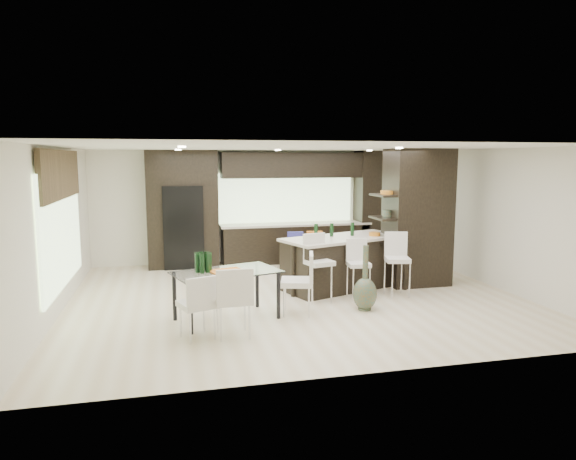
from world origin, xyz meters
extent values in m
plane|color=beige|center=(0.00, 0.00, 0.00)|extent=(8.00, 8.00, 0.00)
cube|color=silver|center=(0.00, 3.50, 1.35)|extent=(8.00, 0.02, 2.70)
cube|color=silver|center=(-4.00, 0.00, 1.35)|extent=(0.02, 7.00, 2.70)
cube|color=silver|center=(4.00, 0.00, 1.35)|extent=(0.02, 7.00, 2.70)
cube|color=white|center=(0.00, 0.00, 2.70)|extent=(8.00, 7.00, 0.02)
cube|color=#B2D199|center=(-3.96, 0.20, 1.35)|extent=(0.04, 3.20, 1.90)
cube|color=#B2D199|center=(0.60, 3.46, 1.55)|extent=(3.40, 0.04, 1.20)
cube|color=brown|center=(-3.93, 0.20, 2.25)|extent=(0.08, 3.00, 0.80)
cube|color=white|center=(0.00, 0.25, 2.68)|extent=(4.00, 3.00, 0.02)
cube|color=black|center=(0.50, 3.17, 1.35)|extent=(6.80, 0.68, 2.70)
cube|color=black|center=(-1.90, 3.12, 0.95)|extent=(0.90, 0.68, 1.90)
cube|color=black|center=(2.60, 0.40, 1.35)|extent=(1.20, 0.80, 2.70)
cube|color=black|center=(1.07, 0.42, 0.50)|extent=(2.63, 1.79, 1.01)
cube|color=silver|center=(0.33, -0.41, 0.48)|extent=(0.51, 0.51, 0.96)
cube|color=silver|center=(1.07, -0.39, 0.43)|extent=(0.42, 0.42, 0.87)
cube|color=silver|center=(1.81, -0.41, 0.47)|extent=(0.51, 0.51, 0.95)
cube|color=black|center=(0.88, 2.14, 0.25)|extent=(1.36, 0.61, 0.51)
cube|color=white|center=(-1.38, -1.06, 0.39)|extent=(1.79, 1.33, 0.77)
cube|color=silver|center=(-1.38, -1.85, 0.47)|extent=(0.52, 0.52, 0.94)
cube|color=silver|center=(-1.88, -1.83, 0.43)|extent=(0.59, 0.59, 0.85)
cube|color=silver|center=(-0.25, -1.06, 0.46)|extent=(0.62, 0.62, 0.93)
camera|label=1|loc=(-2.23, -8.87, 2.51)|focal=32.00mm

